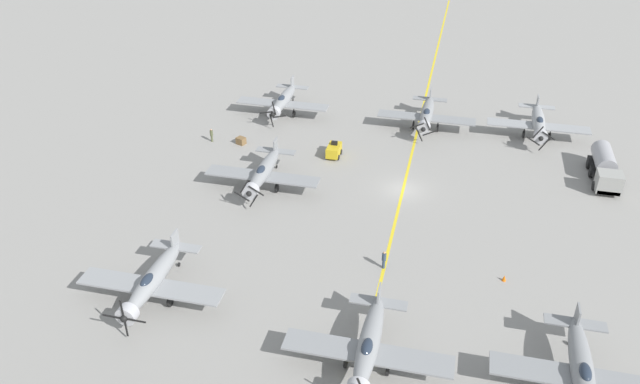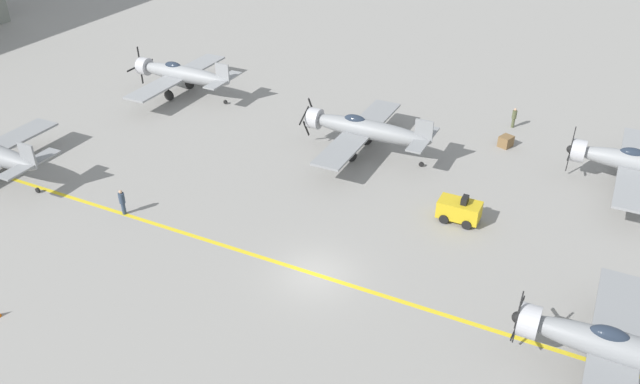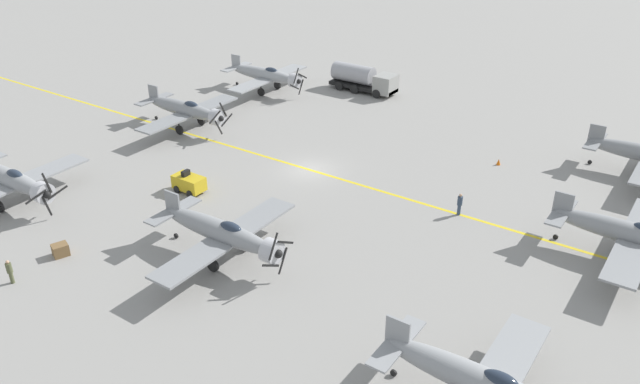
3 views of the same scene
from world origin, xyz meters
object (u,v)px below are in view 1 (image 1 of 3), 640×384
airplane_far_right (152,281)px  airplane_near_right (283,101)px  supply_crate_by_tanker (241,141)px  airplane_far_center (368,346)px  airplane_near_left (539,123)px  airplane_far_left (582,371)px  airplane_mid_right (263,172)px  fuel_tanker (605,168)px  airplane_near_center (427,114)px  traffic_cone (504,278)px  tow_tractor (334,150)px  ground_crew_inspecting (384,259)px  ground_crew_walking (212,135)px

airplane_far_right → airplane_near_right: 37.48m
supply_crate_by_tanker → airplane_far_center: bearing=123.5°
airplane_near_left → airplane_far_left: 40.19m
airplane_mid_right → airplane_far_left: same height
airplane_far_left → fuel_tanker: size_ratio=1.50×
airplane_near_left → supply_crate_by_tanker: 35.94m
airplane_near_center → airplane_near_right: bearing=4.8°
airplane_near_left → traffic_cone: 29.43m
tow_tractor → ground_crew_inspecting: tow_tractor is taller
fuel_tanker → ground_crew_walking: (44.51, 1.14, -0.60)m
airplane_near_right → tow_tractor: bearing=116.4°
airplane_near_center → airplane_far_left: size_ratio=1.00×
airplane_near_left → airplane_far_center: (13.77, 41.28, 0.00)m
airplane_near_left → airplane_far_right: 49.72m
airplane_far_center → airplane_mid_right: bearing=-41.1°
airplane_far_center → ground_crew_walking: (24.35, -31.07, -1.11)m
airplane_far_left → traffic_cone: size_ratio=21.82×
airplane_near_left → tow_tractor: size_ratio=4.62×
airplane_far_center → supply_crate_by_tanker: bearing=-41.6°
airplane_far_center → airplane_near_right: size_ratio=1.00×
airplane_near_left → ground_crew_walking: bearing=14.4°
airplane_far_center → airplane_far_left: size_ratio=1.00×
airplane_mid_right → airplane_near_center: bearing=-132.6°
airplane_near_right → ground_crew_inspecting: (-17.56, 28.99, -1.06)m
airplane_far_right → airplane_far_center: bearing=-174.2°
airplane_near_center → airplane_far_right: (18.41, 37.54, -0.00)m
fuel_tanker → supply_crate_by_tanker: fuel_tanker is taller
airplane_near_center → traffic_cone: airplane_near_center is taller
airplane_mid_right → supply_crate_by_tanker: size_ratio=11.98×
airplane_near_left → supply_crate_by_tanker: (34.48, 10.01, -1.59)m
airplane_far_center → fuel_tanker: (-20.16, -32.21, -0.50)m
airplane_far_right → airplane_near_right: bearing=-74.5°
ground_crew_walking → supply_crate_by_tanker: (-3.64, -0.19, -0.49)m
fuel_tanker → airplane_near_left: bearing=-54.8°
airplane_mid_right → airplane_far_center: airplane_far_center is taller
airplane_mid_right → fuel_tanker: 36.46m
airplane_far_right → airplane_near_center: bearing=-100.8°
fuel_tanker → tow_tractor: 29.43m
airplane_near_right → supply_crate_by_tanker: bearing=58.3°
airplane_far_left → fuel_tanker: bearing=-106.0°
traffic_cone → ground_crew_inspecting: bearing=3.7°
airplane_far_center → airplane_near_center: bearing=-75.7°
airplane_mid_right → supply_crate_by_tanker: (5.89, -9.31, -1.59)m
ground_crew_walking → ground_crew_inspecting: ground_crew_inspecting is taller
airplane_far_left → airplane_near_right: 51.04m
airplane_near_center → ground_crew_walking: bearing=25.6°
airplane_near_left → airplane_near_right: bearing=0.7°
tow_tractor → traffic_cone: bearing=135.4°
airplane_far_left → airplane_near_center: bearing=-75.9°
airplane_near_center → airplane_near_right: (18.53, 0.05, -0.00)m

